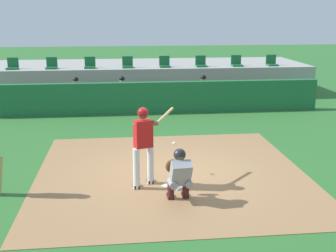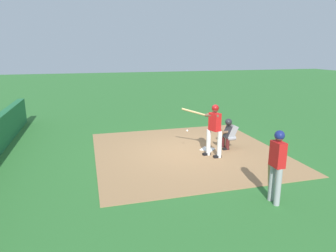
{
  "view_description": "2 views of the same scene",
  "coord_description": "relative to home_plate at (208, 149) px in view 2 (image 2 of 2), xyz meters",
  "views": [
    {
      "loc": [
        -1.17,
        -9.82,
        3.79
      ],
      "look_at": [
        0.0,
        0.7,
        1.0
      ],
      "focal_mm": 46.7,
      "sensor_mm": 36.0,
      "label": 1
    },
    {
      "loc": [
        -9.59,
        3.32,
        3.53
      ],
      "look_at": [
        0.0,
        0.7,
        1.0
      ],
      "focal_mm": 31.9,
      "sensor_mm": 36.0,
      "label": 2
    }
  ],
  "objects": [
    {
      "name": "on_deck_batter",
      "position": [
        -4.02,
        -0.01,
        1.0
      ],
      "size": [
        0.58,
        0.23,
        1.79
      ],
      "color": "#99999E",
      "rests_on": "ground"
    },
    {
      "name": "dirt_infield",
      "position": [
        0.0,
        0.8,
        -0.02
      ],
      "size": [
        6.4,
        6.4,
        0.01
      ],
      "primitive_type": "cube",
      "color": "#9E754C",
      "rests_on": "ground"
    },
    {
      "name": "batter_at_plate",
      "position": [
        -0.68,
        0.1,
        1.01
      ],
      "size": [
        1.01,
        1.13,
        1.8
      ],
      "color": "silver",
      "rests_on": "ground"
    },
    {
      "name": "catcher_crouched",
      "position": [
        -0.03,
        -0.77,
        0.58
      ],
      "size": [
        0.51,
        1.93,
        1.13
      ],
      "color": "gray",
      "rests_on": "ground"
    },
    {
      "name": "ground_plane",
      "position": [
        0.0,
        0.8,
        -0.02
      ],
      "size": [
        80.0,
        80.0,
        0.0
      ],
      "primitive_type": "plane",
      "color": "#2D6B2D"
    },
    {
      "name": "home_plate",
      "position": [
        0.0,
        0.0,
        0.0
      ],
      "size": [
        0.62,
        0.62,
        0.02
      ],
      "primitive_type": "cube",
      "rotation": [
        0.0,
        0.0,
        0.79
      ],
      "color": "white",
      "rests_on": "dirt_infield"
    }
  ]
}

